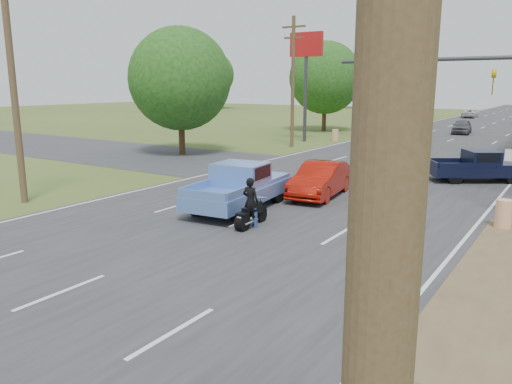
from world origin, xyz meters
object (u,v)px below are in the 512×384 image
Objects in this scene: navy_pickup at (481,166)px; red_convertible at (321,180)px; motorcycle at (250,216)px; blue_pickup at (241,185)px; rider at (251,204)px; distant_car_white at (470,114)px; distant_car_grey at (462,127)px.

red_convertible is at bearing -67.19° from navy_pickup.
red_convertible is 0.91× the size of navy_pickup.
blue_pickup is at bearing 129.19° from motorcycle.
rider reaches higher than red_convertible.
red_convertible is at bearing 90.38° from distant_car_white.
distant_car_white is at bearing 92.73° from distant_car_grey.
distant_car_grey is (-6.24, 26.19, -0.09)m from navy_pickup.
blue_pickup is (-1.89, 2.10, 0.10)m from rider.
navy_pickup is (5.10, 13.58, 0.38)m from motorcycle.
rider is at bearing -94.78° from distant_car_grey.
motorcycle is 0.33× the size of blue_pickup.
navy_pickup reaches higher than motorcycle.
blue_pickup is (-1.72, -3.70, 0.17)m from red_convertible.
rider is 0.37× the size of distant_car_white.
motorcycle is at bearing -53.55° from navy_pickup.
blue_pickup is (-1.89, 2.13, 0.50)m from motorcycle.
motorcycle is at bearing 90.00° from rider.
red_convertible is 60.85m from distant_car_white.
distant_car_grey is at bearing 94.56° from distant_car_white.
blue_pickup is 1.36× the size of distant_car_grey.
distant_car_grey is (-0.97, 33.94, -0.04)m from red_convertible.
blue_pickup reaches higher than navy_pickup.
red_convertible is at bearing 89.35° from motorcycle.
blue_pickup is 64.42m from distant_car_white.
red_convertible reaches higher than distant_car_white.
red_convertible is 4.08m from blue_pickup.
navy_pickup is at bearing 48.57° from red_convertible.
blue_pickup is at bearing -122.13° from red_convertible.
blue_pickup is 1.28× the size of distant_car_white.
blue_pickup is 37.65m from distant_car_grey.
navy_pickup reaches higher than red_convertible.
motorcycle is 0.45× the size of distant_car_grey.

